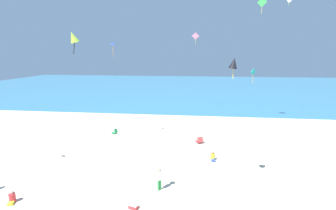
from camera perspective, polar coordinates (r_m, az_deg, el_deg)
The scene contains 15 objects.
ground_plane at distance 21.02m, azimuth 0.90°, elevation -10.84°, with size 120.00×120.00×0.00m, color beige.
ocean_water at distance 61.98m, azimuth 4.79°, elevation 4.44°, with size 120.00×60.00×0.05m, color teal.
beach_chair_near_camera at distance 25.66m, azimuth -12.69°, elevation -6.27°, with size 0.63×0.59×0.55m.
beach_chair_far_left at distance 22.65m, azimuth 7.61°, elevation -8.43°, with size 0.84×0.85×0.63m.
cooler_box at distance 14.05m, azimuth -8.34°, elevation -23.03°, with size 0.56×0.44×0.26m.
person_0 at distance 19.40m, azimuth 10.74°, elevation -12.22°, with size 0.40×0.62×0.73m.
person_2 at distance 16.79m, azimuth -33.47°, elevation -18.21°, with size 0.47×0.64×0.72m.
person_6 at distance 15.09m, azimuth -2.11°, elevation -17.10°, with size 0.40×0.40×1.43m.
kite_black at distance 13.39m, azimuth 15.54°, elevation 9.70°, with size 0.72×0.71×1.17m.
kite_white at distance 33.34m, azimuth 27.19°, elevation 21.46°, with size 0.51×0.13×0.86m.
kite_blue at distance 21.98m, azimuth -13.19°, elevation 14.09°, with size 0.45×0.41×1.26m.
kite_green at distance 28.89m, azimuth 21.75°, elevation 21.97°, with size 0.90×0.48×1.63m.
kite_teal at distance 24.03m, azimuth 19.86°, elevation 7.39°, with size 0.56×0.50×1.43m.
kite_lime at distance 10.78m, azimuth -21.89°, elevation 14.93°, with size 0.59×0.54×0.94m.
kite_pink at distance 35.19m, azimuth 6.66°, elevation 16.17°, with size 1.06×0.42×1.63m.
Camera 1 is at (1.90, -9.28, 8.17)m, focal length 25.28 mm.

